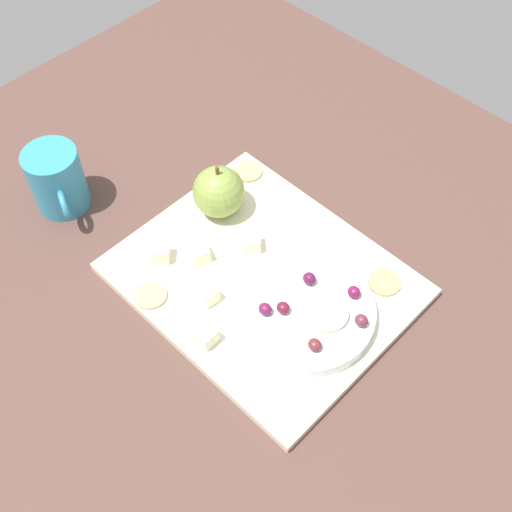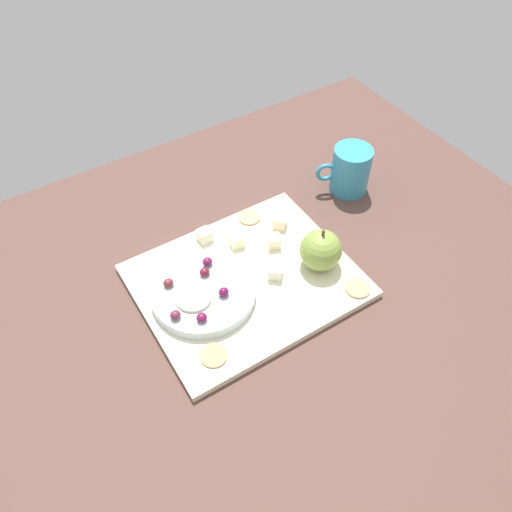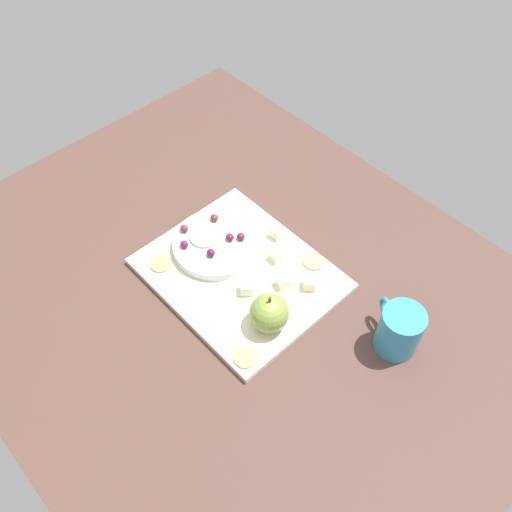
# 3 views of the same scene
# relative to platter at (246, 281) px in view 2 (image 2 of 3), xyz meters

# --- Properties ---
(table) EXTENTS (1.14, 0.92, 0.04)m
(table) POSITION_rel_platter_xyz_m (-0.01, 0.03, -0.02)
(table) COLOR brown
(table) RESTS_ON ground
(platter) EXTENTS (0.35, 0.29, 0.01)m
(platter) POSITION_rel_platter_xyz_m (0.00, 0.00, 0.00)
(platter) COLOR #EEE7C7
(platter) RESTS_ON table
(serving_dish) EXTENTS (0.17, 0.17, 0.02)m
(serving_dish) POSITION_rel_platter_xyz_m (0.08, -0.01, 0.02)
(serving_dish) COLOR silver
(serving_dish) RESTS_ON platter
(apple_whole) EXTENTS (0.07, 0.07, 0.07)m
(apple_whole) POSITION_rel_platter_xyz_m (-0.12, 0.04, 0.04)
(apple_whole) COLOR #839E43
(apple_whole) RESTS_ON platter
(apple_stem) EXTENTS (0.01, 0.01, 0.01)m
(apple_stem) POSITION_rel_platter_xyz_m (-0.12, 0.04, 0.08)
(apple_stem) COLOR brown
(apple_stem) RESTS_ON apple_whole
(cheese_cube_0) EXTENTS (0.03, 0.03, 0.02)m
(cheese_cube_0) POSITION_rel_platter_xyz_m (-0.04, 0.02, 0.02)
(cheese_cube_0) COLOR white
(cheese_cube_0) RESTS_ON platter
(cheese_cube_1) EXTENTS (0.03, 0.03, 0.02)m
(cheese_cube_1) POSITION_rel_platter_xyz_m (-0.12, -0.07, 0.02)
(cheese_cube_1) COLOR #F9E3C1
(cheese_cube_1) RESTS_ON platter
(cheese_cube_2) EXTENTS (0.02, 0.02, 0.02)m
(cheese_cube_2) POSITION_rel_platter_xyz_m (0.02, -0.11, 0.02)
(cheese_cube_2) COLOR #ECE2C5
(cheese_cube_2) RESTS_ON platter
(cheese_cube_3) EXTENTS (0.02, 0.02, 0.02)m
(cheese_cube_3) POSITION_rel_platter_xyz_m (-0.03, -0.07, 0.02)
(cheese_cube_3) COLOR #F9F4C8
(cheese_cube_3) RESTS_ON platter
(cheese_cube_4) EXTENTS (0.03, 0.03, 0.02)m
(cheese_cube_4) POSITION_rel_platter_xyz_m (-0.08, -0.04, 0.02)
(cheese_cube_4) COLOR #F8EFC8
(cheese_cube_4) RESTS_ON platter
(cracker_0) EXTENTS (0.04, 0.04, 0.00)m
(cracker_0) POSITION_rel_platter_xyz_m (0.12, 0.10, 0.01)
(cracker_0) COLOR tan
(cracker_0) RESTS_ON platter
(cracker_1) EXTENTS (0.04, 0.04, 0.00)m
(cracker_1) POSITION_rel_platter_xyz_m (-0.08, -0.12, 0.01)
(cracker_1) COLOR tan
(cracker_1) RESTS_ON platter
(cracker_2) EXTENTS (0.04, 0.04, 0.00)m
(cracker_2) POSITION_rel_platter_xyz_m (-0.14, 0.12, 0.01)
(cracker_2) COLOR tan
(cracker_2) RESTS_ON platter
(grape_0) EXTENTS (0.02, 0.02, 0.01)m
(grape_0) POSITION_rel_platter_xyz_m (0.11, 0.05, 0.03)
(grape_0) COLOR maroon
(grape_0) RESTS_ON serving_dish
(grape_1) EXTENTS (0.02, 0.02, 0.01)m
(grape_1) POSITION_rel_platter_xyz_m (0.12, -0.04, 0.03)
(grape_1) COLOR maroon
(grape_1) RESTS_ON serving_dish
(grape_2) EXTENTS (0.02, 0.02, 0.01)m
(grape_2) POSITION_rel_platter_xyz_m (0.06, -0.03, 0.03)
(grape_2) COLOR maroon
(grape_2) RESTS_ON serving_dish
(grape_3) EXTENTS (0.02, 0.02, 0.02)m
(grape_3) POSITION_rel_platter_xyz_m (0.06, 0.02, 0.03)
(grape_3) COLOR #601741
(grape_3) RESTS_ON serving_dish
(grape_4) EXTENTS (0.02, 0.02, 0.01)m
(grape_4) POSITION_rel_platter_xyz_m (0.05, -0.05, 0.03)
(grape_4) COLOR #671B44
(grape_4) RESTS_ON serving_dish
(grape_5) EXTENTS (0.02, 0.02, 0.01)m
(grape_5) POSITION_rel_platter_xyz_m (0.14, 0.02, 0.03)
(grape_5) COLOR brown
(grape_5) RESTS_ON serving_dish
(apple_slice_0) EXTENTS (0.06, 0.06, 0.01)m
(apple_slice_0) POSITION_rel_platter_xyz_m (0.10, 0.00, 0.03)
(apple_slice_0) COLOR beige
(apple_slice_0) RESTS_ON serving_dish
(cup) EXTENTS (0.10, 0.07, 0.09)m
(cup) POSITION_rel_platter_xyz_m (-0.30, -0.10, 0.04)
(cup) COLOR teal
(cup) RESTS_ON table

